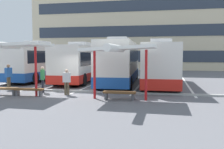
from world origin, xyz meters
The scene contains 20 objects.
ground_plane centered at (0.00, 0.00, 0.00)m, with size 160.00×160.00×0.00m, color slate.
terminal_building centered at (0.03, 30.21, 9.72)m, with size 32.59×12.15×22.16m.
coach_bus_0 centered at (-5.83, 7.93, 1.70)m, with size 2.88×11.70×3.65m.
coach_bus_1 centered at (-1.75, 7.79, 1.63)m, with size 3.08×12.50×3.51m.
coach_bus_2 centered at (2.03, 5.78, 1.75)m, with size 3.11×11.44×3.75m.
coach_bus_3 centered at (5.36, 5.14, 1.64)m, with size 2.76×10.33×3.54m.
lane_stripe_0 centered at (-7.48, 6.49, 0.00)m, with size 0.16×14.00×0.01m, color white.
lane_stripe_1 centered at (-3.74, 6.49, 0.00)m, with size 0.16×14.00×0.01m, color white.
lane_stripe_2 centered at (0.00, 6.49, 0.00)m, with size 0.16×14.00×0.01m, color white.
lane_stripe_3 centered at (3.74, 6.49, 0.00)m, with size 0.16×14.00×0.01m, color white.
lane_stripe_4 centered at (7.48, 6.49, 0.00)m, with size 0.16×14.00×0.01m, color white.
waiting_shelter_0 centered at (-3.00, -2.02, 2.90)m, with size 3.73×4.71×3.12m.
bench_0 centered at (-3.90, -1.74, 0.34)m, with size 1.92×0.56×0.45m.
bench_1 centered at (-2.10, -1.76, 0.34)m, with size 1.75×0.57×0.45m.
waiting_shelter_1 centered at (3.33, -2.04, 2.70)m, with size 3.83×4.39×2.94m.
bench_2 centered at (3.33, -1.88, 0.34)m, with size 1.78×0.45×0.45m.
platform_kerb centered at (0.00, 0.29, 0.06)m, with size 44.00×0.24×0.12m, color #ADADA8.
waiting_passenger_0 centered at (-4.97, 0.52, 1.02)m, with size 0.31×0.54×1.75m.
waiting_passenger_1 centered at (-1.97, -0.29, 0.97)m, with size 0.37×0.53×1.68m.
waiting_passenger_2 centered at (-0.06, -0.95, 0.88)m, with size 0.48×0.28×1.56m.
Camera 1 is at (5.76, -15.24, 2.45)m, focal length 40.76 mm.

